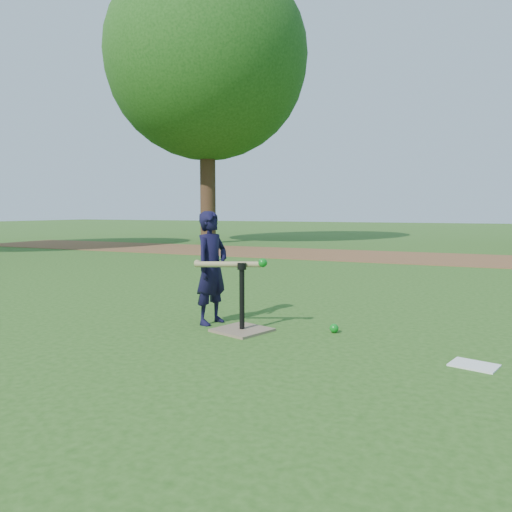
% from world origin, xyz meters
% --- Properties ---
extents(ground, '(80.00, 80.00, 0.00)m').
position_xyz_m(ground, '(0.00, 0.00, 0.00)').
color(ground, '#285116').
rests_on(ground, ground).
extents(dirt_strip, '(24.00, 3.00, 0.01)m').
position_xyz_m(dirt_strip, '(0.00, 7.50, 0.01)').
color(dirt_strip, brown).
rests_on(dirt_strip, ground).
extents(child, '(0.32, 0.43, 1.07)m').
position_xyz_m(child, '(-0.11, -0.11, 0.53)').
color(child, black).
rests_on(child, ground).
extents(wiffle_ball_ground, '(0.08, 0.08, 0.08)m').
position_xyz_m(wiffle_ball_ground, '(1.05, 0.03, 0.04)').
color(wiffle_ball_ground, '#0B7E19').
rests_on(wiffle_ball_ground, ground).
extents(clipboard, '(0.35, 0.30, 0.01)m').
position_xyz_m(clipboard, '(2.19, -0.49, 0.01)').
color(clipboard, white).
rests_on(clipboard, ground).
extents(batting_tee, '(0.54, 0.54, 0.61)m').
position_xyz_m(batting_tee, '(0.29, -0.26, 0.11)').
color(batting_tee, '#856D54').
rests_on(batting_tee, ground).
extents(swing_action, '(0.66, 0.29, 0.09)m').
position_xyz_m(swing_action, '(0.19, -0.27, 0.60)').
color(swing_action, tan).
rests_on(swing_action, ground).
extents(tree_left, '(6.40, 6.40, 9.08)m').
position_xyz_m(tree_left, '(-6.00, 10.00, 5.87)').
color(tree_left, '#382316').
rests_on(tree_left, ground).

